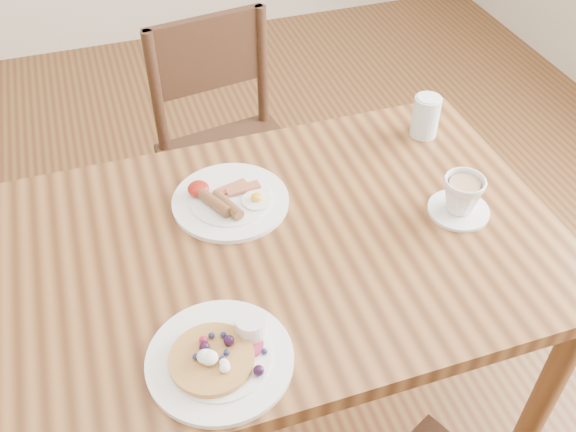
{
  "coord_description": "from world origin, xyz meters",
  "views": [
    {
      "loc": [
        -0.31,
        -0.94,
        1.74
      ],
      "look_at": [
        0.0,
        0.0,
        0.82
      ],
      "focal_mm": 40.0,
      "sensor_mm": 36.0,
      "label": 1
    }
  ],
  "objects_px": {
    "pancake_plate": "(222,355)",
    "teacup_saucer": "(462,197)",
    "chair_far": "(230,147)",
    "water_glass": "(426,116)",
    "dining_table": "(288,270)",
    "breakfast_plate": "(229,200)"
  },
  "relations": [
    {
      "from": "dining_table",
      "to": "breakfast_plate",
      "type": "xyz_separation_m",
      "value": [
        -0.09,
        0.15,
        0.11
      ]
    },
    {
      "from": "pancake_plate",
      "to": "teacup_saucer",
      "type": "xyz_separation_m",
      "value": [
        0.61,
        0.22,
        0.03
      ]
    },
    {
      "from": "pancake_plate",
      "to": "teacup_saucer",
      "type": "bearing_deg",
      "value": 19.77
    },
    {
      "from": "dining_table",
      "to": "chair_far",
      "type": "distance_m",
      "value": 0.72
    },
    {
      "from": "chair_far",
      "to": "dining_table",
      "type": "bearing_deg",
      "value": 78.53
    },
    {
      "from": "dining_table",
      "to": "pancake_plate",
      "type": "bearing_deg",
      "value": -129.66
    },
    {
      "from": "dining_table",
      "to": "teacup_saucer",
      "type": "relative_size",
      "value": 8.57
    },
    {
      "from": "dining_table",
      "to": "teacup_saucer",
      "type": "height_order",
      "value": "teacup_saucer"
    },
    {
      "from": "teacup_saucer",
      "to": "water_glass",
      "type": "relative_size",
      "value": 1.28
    },
    {
      "from": "breakfast_plate",
      "to": "teacup_saucer",
      "type": "bearing_deg",
      "value": -21.34
    },
    {
      "from": "pancake_plate",
      "to": "water_glass",
      "type": "height_order",
      "value": "water_glass"
    },
    {
      "from": "chair_far",
      "to": "pancake_plate",
      "type": "bearing_deg",
      "value": 66.96
    },
    {
      "from": "pancake_plate",
      "to": "water_glass",
      "type": "bearing_deg",
      "value": 37.51
    },
    {
      "from": "chair_far",
      "to": "breakfast_plate",
      "type": "bearing_deg",
      "value": 68.3
    },
    {
      "from": "dining_table",
      "to": "breakfast_plate",
      "type": "bearing_deg",
      "value": 120.94
    },
    {
      "from": "dining_table",
      "to": "water_glass",
      "type": "bearing_deg",
      "value": 29.48
    },
    {
      "from": "pancake_plate",
      "to": "water_glass",
      "type": "distance_m",
      "value": 0.85
    },
    {
      "from": "pancake_plate",
      "to": "teacup_saucer",
      "type": "distance_m",
      "value": 0.65
    },
    {
      "from": "chair_far",
      "to": "teacup_saucer",
      "type": "height_order",
      "value": "chair_far"
    },
    {
      "from": "pancake_plate",
      "to": "teacup_saucer",
      "type": "relative_size",
      "value": 1.93
    },
    {
      "from": "chair_far",
      "to": "breakfast_plate",
      "type": "height_order",
      "value": "chair_far"
    },
    {
      "from": "water_glass",
      "to": "breakfast_plate",
      "type": "bearing_deg",
      "value": -169.15
    }
  ]
}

